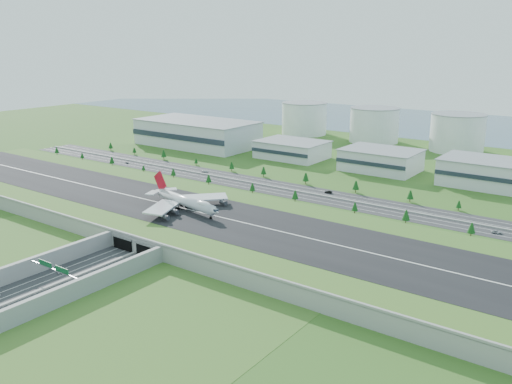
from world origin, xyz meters
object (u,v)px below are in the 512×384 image
Objects in this scene: fuel_tank_a at (304,119)px; car_7 at (205,171)px; car_2 at (90,281)px; car_4 at (127,163)px; car_5 at (328,192)px; boeing_747 at (185,201)px; car_0 at (63,272)px; car_6 at (496,232)px.

car_7 is (33.44, -209.22, -16.62)m from fuel_tank_a.
car_4 is (-172.55, 170.87, -0.01)m from car_2.
car_5 is at bearing -54.99° from fuel_tank_a.
fuel_tank_a reaches higher than boeing_747.
boeing_747 is at bearing -70.74° from fuel_tank_a.
boeing_747 reaches higher than car_5.
fuel_tank_a reaches higher than car_7.
car_2 is at bearing -16.55° from car_5.
car_2 is at bearing -64.69° from boeing_747.
car_5 is (13.74, 189.06, 0.16)m from car_2.
car_2 is 0.96× the size of car_5.
car_2 is at bearing 9.22° from car_7.
fuel_tank_a is 212.53m from car_7.
car_5 is (186.29, 18.18, 0.17)m from car_4.
car_2 is 0.95× the size of car_7.
car_4 is (-150.77, 87.15, -12.62)m from boeing_747.
car_5 reaches higher than car_4.
car_7 is (-75.27, 101.97, -12.54)m from boeing_747.
car_2 is at bearing 16.46° from car_0.
car_4 is 76.94m from car_7.
car_0 is 0.92× the size of car_2.
car_5 is (35.52, 105.33, -12.45)m from boeing_747.
car_0 is 0.89× the size of car_5.
car_4 is 300.08m from car_6.
car_5 is (144.23, -205.87, -16.53)m from fuel_tank_a.
car_4 is at bearing 145.71° from car_0.
car_4 is 0.70× the size of car_6.
car_0 is at bearing -22.06° from car_5.
car_0 is 192.64m from car_5.
boeing_747 reaches higher than car_0.
boeing_747 is 15.23× the size of car_4.
car_5 is at bearing -88.18° from car_2.
boeing_747 is 11.79× the size of car_5.
fuel_tank_a is at bearing -1.63° from car_4.
fuel_tank_a is at bearing 170.71° from car_7.
car_5 is (32.35, 189.91, 0.07)m from car_0.
car_7 is (-224.58, 14.61, -0.03)m from car_6.
car_4 is (-42.06, -224.05, -16.70)m from fuel_tank_a.
car_6 reaches higher than car_7.
boeing_747 is 173.44m from car_6.
car_5 is 115.20m from car_6.
boeing_747 reaches higher than car_4.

